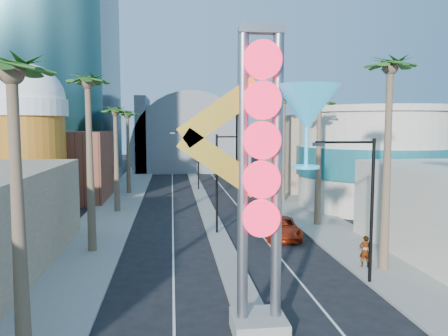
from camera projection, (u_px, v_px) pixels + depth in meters
sidewalk_west at (118, 203)px, 48.66m from camera, size 5.00×100.00×0.15m
sidewalk_east at (285, 200)px, 50.91m from camera, size 5.00×100.00×0.15m
median at (202, 197)px, 52.75m from camera, size 1.60×84.00×0.15m
hotel_tower at (39, 10)px, 61.58m from camera, size 20.00×20.00×50.00m
brick_filler_west at (64, 166)px, 50.48m from camera, size 10.00×10.00×8.00m
filler_east at (305, 151)px, 64.05m from camera, size 10.00×20.00×10.00m
beer_mug at (31, 134)px, 42.08m from camera, size 7.00×7.00×14.50m
turquoise_building at (375, 158)px, 46.48m from camera, size 16.60×16.60×10.60m
canopy at (190, 148)px, 85.94m from camera, size 22.00×16.00×22.00m
neon_sign at (280, 160)px, 17.52m from camera, size 6.53×2.60×12.55m
streetlight_0 at (224, 174)px, 34.56m from camera, size 3.79×0.25×8.00m
streetlight_1 at (194, 154)px, 58.15m from camera, size 3.79×0.25×8.00m
streetlight_2 at (364, 197)px, 23.44m from camera, size 3.45×0.25×8.00m
palm_0 at (12, 89)px, 15.16m from camera, size 2.40×2.40×11.70m
palm_1 at (88, 93)px, 28.91m from camera, size 2.40×2.40×12.70m
palm_2 at (115, 117)px, 42.87m from camera, size 2.40×2.40×11.20m
palm_3 at (128, 119)px, 54.73m from camera, size 2.40×2.40×11.20m
palm_5 at (390, 80)px, 25.06m from camera, size 2.40×2.40×13.20m
palm_6 at (319, 111)px, 37.05m from camera, size 2.40×2.40×11.70m
palm_7 at (284, 106)px, 48.83m from camera, size 2.40×2.40×12.70m
red_pickup at (281, 228)px, 33.88m from camera, size 3.10×5.81×1.55m
pedestrian_a at (365, 251)px, 26.37m from camera, size 0.78×0.60×1.92m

